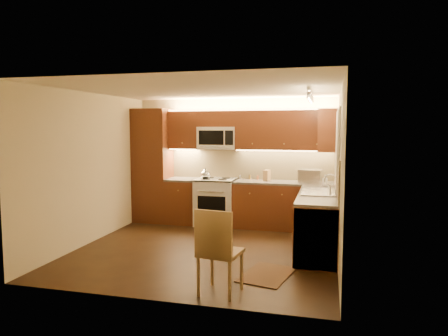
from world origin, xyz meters
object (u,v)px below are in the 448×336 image
(microwave, at_px, (218,138))
(knife_block, at_px, (267,175))
(toaster_oven, at_px, (311,176))
(kettle, at_px, (205,173))
(dining_chair, at_px, (220,250))
(stove, at_px, (216,202))
(soap_bottle, at_px, (325,180))
(sink, at_px, (318,188))

(microwave, height_order, knife_block, microwave)
(knife_block, bearing_deg, toaster_oven, 10.60)
(kettle, bearing_deg, microwave, 34.38)
(knife_block, bearing_deg, dining_chair, -75.50)
(stove, relative_size, toaster_oven, 2.22)
(kettle, height_order, soap_bottle, kettle)
(toaster_oven, bearing_deg, stove, -169.85)
(toaster_oven, relative_size, soap_bottle, 2.15)
(sink, bearing_deg, knife_block, 129.65)
(kettle, bearing_deg, stove, 9.38)
(stove, relative_size, dining_chair, 0.91)
(toaster_oven, height_order, soap_bottle, toaster_oven)
(sink, xyz_separation_m, kettle, (-2.19, 1.04, 0.06))
(knife_block, distance_m, dining_chair, 3.40)
(stove, bearing_deg, sink, -29.36)
(microwave, relative_size, dining_chair, 0.75)
(toaster_oven, bearing_deg, kettle, -167.48)
(stove, distance_m, kettle, 0.61)
(dining_chair, bearing_deg, stove, 114.27)
(microwave, relative_size, soap_bottle, 3.93)
(microwave, height_order, sink, microwave)
(stove, distance_m, dining_chair, 3.42)
(sink, distance_m, kettle, 2.43)
(knife_block, xyz_separation_m, soap_bottle, (1.10, -0.42, -0.01))
(microwave, height_order, kettle, microwave)
(microwave, xyz_separation_m, soap_bottle, (2.09, -0.47, -0.72))
(dining_chair, bearing_deg, soap_bottle, 76.92)
(stove, height_order, soap_bottle, soap_bottle)
(stove, xyz_separation_m, kettle, (-0.19, -0.09, 0.57))
(knife_block, distance_m, soap_bottle, 1.17)
(stove, height_order, toaster_oven, toaster_oven)
(microwave, xyz_separation_m, kettle, (-0.19, -0.22, -0.69))
(microwave, bearing_deg, soap_bottle, -12.66)
(stove, distance_m, microwave, 1.27)
(sink, height_order, dining_chair, sink)
(sink, height_order, kettle, kettle)
(microwave, bearing_deg, dining_chair, -74.38)
(stove, xyz_separation_m, knife_block, (1.00, 0.09, 0.55))
(soap_bottle, distance_m, dining_chair, 3.19)
(sink, bearing_deg, dining_chair, -115.88)
(stove, relative_size, soap_bottle, 4.76)
(soap_bottle, bearing_deg, sink, -89.72)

